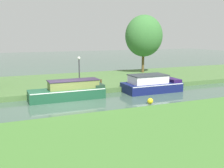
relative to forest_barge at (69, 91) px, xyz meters
The scene contains 10 objects.
ground_plane 1.44m from the forest_barge, 112.50° to the right, with size 120.00×120.00×0.00m, color #3E5849.
riverbank_far 5.84m from the forest_barge, 94.90° to the left, with size 72.00×10.00×0.40m, color #486B37.
riverbank_near 10.22m from the forest_barge, 92.79° to the right, with size 72.00×10.00×0.40m, color #40722E.
forest_barge is the anchor object (origin of this frame).
navy_narrowboat 7.01m from the forest_barge, ahead, with size 4.81×2.35×1.46m.
willow_tree_centre 13.97m from the forest_barge, 36.57° to the left, with size 4.42×3.74×6.58m.
lamp_post 2.73m from the forest_barge, 55.28° to the left, with size 0.24×0.24×2.58m.
mooring_post_near 6.29m from the forest_barge, 12.91° to the left, with size 0.18×0.18×0.81m, color #433923.
mooring_post_far 3.33m from the forest_barge, 24.96° to the left, with size 0.17×0.17×0.69m, color brown.
channel_buoy 5.98m from the forest_barge, 36.20° to the right, with size 0.41×0.41×0.41m, color yellow.
Camera 1 is at (-4.02, -17.67, 4.69)m, focal length 42.37 mm.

